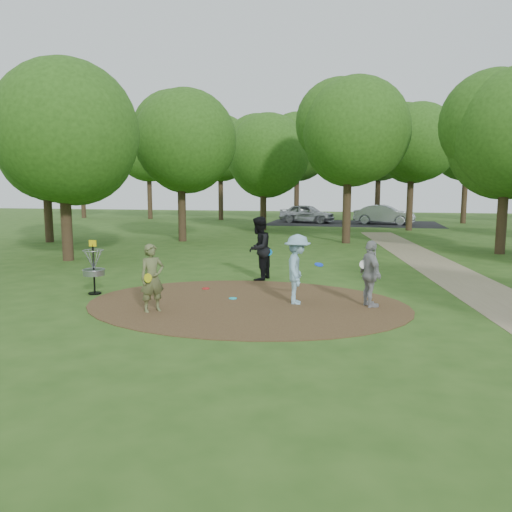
# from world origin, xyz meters

# --- Properties ---
(ground) EXTENTS (100.00, 100.00, 0.00)m
(ground) POSITION_xyz_m (0.00, 0.00, 0.00)
(ground) COLOR #2D5119
(ground) RESTS_ON ground
(dirt_clearing) EXTENTS (8.40, 8.40, 0.02)m
(dirt_clearing) POSITION_xyz_m (0.00, 0.00, 0.01)
(dirt_clearing) COLOR #47301C
(dirt_clearing) RESTS_ON ground
(footpath) EXTENTS (7.55, 39.89, 0.01)m
(footpath) POSITION_xyz_m (6.50, 2.00, 0.01)
(footpath) COLOR #8C7A5B
(footpath) RESTS_ON ground
(parking_lot) EXTENTS (14.00, 8.00, 0.01)m
(parking_lot) POSITION_xyz_m (2.00, 30.00, 0.00)
(parking_lot) COLOR black
(parking_lot) RESTS_ON ground
(player_observer_with_disc) EXTENTS (0.71, 0.71, 1.67)m
(player_observer_with_disc) POSITION_xyz_m (-2.03, -1.27, 0.83)
(player_observer_with_disc) COLOR #5E653A
(player_observer_with_disc) RESTS_ON ground
(player_throwing_with_disc) EXTENTS (1.10, 1.23, 1.82)m
(player_throwing_with_disc) POSITION_xyz_m (1.28, 0.32, 0.91)
(player_throwing_with_disc) COLOR #8BB9CF
(player_throwing_with_disc) RESTS_ON ground
(player_walking_with_disc) EXTENTS (0.93, 1.12, 2.07)m
(player_walking_with_disc) POSITION_xyz_m (-0.39, 3.42, 1.03)
(player_walking_with_disc) COLOR black
(player_walking_with_disc) RESTS_ON ground
(player_waiting_with_disc) EXTENTS (0.80, 1.07, 1.70)m
(player_waiting_with_disc) POSITION_xyz_m (3.13, 0.36, 0.85)
(player_waiting_with_disc) COLOR #9A999C
(player_waiting_with_disc) RESTS_ON ground
(disc_ground_cyan) EXTENTS (0.22, 0.22, 0.02)m
(disc_ground_cyan) POSITION_xyz_m (-0.48, 0.46, 0.03)
(disc_ground_cyan) COLOR #1CCDE4
(disc_ground_cyan) RESTS_ON dirt_clearing
(disc_ground_red) EXTENTS (0.22, 0.22, 0.02)m
(disc_ground_red) POSITION_xyz_m (-1.61, 1.57, 0.03)
(disc_ground_red) COLOR red
(disc_ground_red) RESTS_ON dirt_clearing
(car_left) EXTENTS (4.93, 2.93, 1.57)m
(car_left) POSITION_xyz_m (-1.81, 29.89, 0.79)
(car_left) COLOR #A6A9AE
(car_left) RESTS_ON ground
(car_right) EXTENTS (4.99, 2.55, 1.57)m
(car_right) POSITION_xyz_m (4.52, 29.46, 0.78)
(car_right) COLOR #A8ABAF
(car_right) RESTS_ON ground
(disc_golf_basket) EXTENTS (0.63, 0.63, 1.54)m
(disc_golf_basket) POSITION_xyz_m (-4.50, 0.30, 0.87)
(disc_golf_basket) COLOR black
(disc_golf_basket) RESTS_ON ground
(tree_ring) EXTENTS (37.03, 44.89, 8.50)m
(tree_ring) POSITION_xyz_m (0.57, 9.83, 5.11)
(tree_ring) COLOR #332316
(tree_ring) RESTS_ON ground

